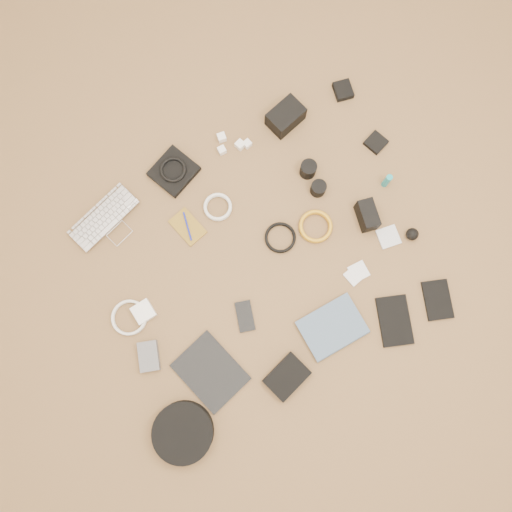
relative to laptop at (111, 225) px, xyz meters
name	(u,v)px	position (x,y,z in m)	size (l,w,h in m)	color
room_shell	(267,121)	(0.47, -0.40, 1.24)	(4.04, 4.04, 2.58)	brown
laptop	(111,225)	(0.00, 0.00, 0.00)	(0.29, 0.20, 0.02)	#BABABE
headphone_pouch	(174,171)	(0.32, 0.09, 0.00)	(0.16, 0.15, 0.03)	black
headphones	(173,170)	(0.32, 0.09, 0.02)	(0.11, 0.11, 0.01)	black
charger_a	(222,137)	(0.56, 0.14, 0.00)	(0.03, 0.03, 0.03)	white
charger_b	(240,145)	(0.62, 0.07, 0.00)	(0.03, 0.03, 0.03)	white
charger_c	(247,144)	(0.65, 0.06, 0.00)	(0.03, 0.03, 0.03)	white
charger_d	(222,150)	(0.54, 0.09, 0.00)	(0.03, 0.03, 0.03)	white
dslr_camera	(286,117)	(0.84, 0.09, 0.03)	(0.15, 0.10, 0.08)	black
lens_pouch	(343,90)	(1.12, 0.10, 0.00)	(0.07, 0.08, 0.03)	black
notebook_olive	(188,227)	(0.27, -0.14, -0.01)	(0.09, 0.14, 0.01)	olive
pen_blue	(187,226)	(0.27, -0.14, 0.00)	(0.01, 0.01, 0.12)	#131C9B
cable_white_a	(218,207)	(0.42, -0.13, 0.00)	(0.12, 0.12, 0.01)	white
lens_a	(308,169)	(0.82, -0.15, 0.02)	(0.07, 0.07, 0.07)	black
lens_b	(318,188)	(0.82, -0.24, 0.02)	(0.06, 0.06, 0.06)	black
card_reader	(376,143)	(1.13, -0.17, 0.00)	(0.08, 0.08, 0.02)	black
power_brick	(144,312)	(-0.03, -0.38, 0.00)	(0.08, 0.08, 0.03)	white
cable_white_b	(130,318)	(-0.09, -0.37, -0.01)	(0.14, 0.14, 0.01)	white
cable_black	(280,238)	(0.59, -0.35, -0.01)	(0.13, 0.13, 0.01)	black
cable_yellow	(315,227)	(0.74, -0.38, 0.00)	(0.14, 0.14, 0.02)	#CA8F17
flash	(367,215)	(0.93, -0.43, 0.03)	(0.06, 0.12, 0.09)	black
lens_cleaner	(387,181)	(1.08, -0.34, 0.03)	(0.03, 0.03, 0.09)	teal
battery_charger	(149,356)	(-0.08, -0.54, 0.00)	(0.07, 0.11, 0.03)	#59595F
tablet	(211,372)	(0.11, -0.70, -0.01)	(0.20, 0.25, 0.01)	black
phone	(245,316)	(0.32, -0.57, -0.01)	(0.06, 0.12, 0.01)	black
filter_case_left	(354,276)	(0.78, -0.62, -0.01)	(0.06, 0.06, 0.01)	silver
filter_case_mid	(359,271)	(0.81, -0.61, -0.01)	(0.07, 0.07, 0.01)	silver
filter_case_right	(388,237)	(0.98, -0.54, -0.01)	(0.08, 0.08, 0.01)	silver
air_blower	(412,234)	(1.06, -0.58, 0.01)	(0.05, 0.05, 0.05)	black
headphone_case	(183,432)	(-0.07, -0.85, 0.02)	(0.23, 0.23, 0.06)	black
drive_case	(287,377)	(0.36, -0.85, 0.01)	(0.16, 0.11, 0.04)	black
paperback	(344,347)	(0.61, -0.85, 0.00)	(0.18, 0.24, 0.02)	#465D77
notebook_black_a	(395,321)	(0.84, -0.85, 0.00)	(0.12, 0.19, 0.01)	black
notebook_black_b	(437,300)	(1.03, -0.85, -0.01)	(0.10, 0.16, 0.01)	black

